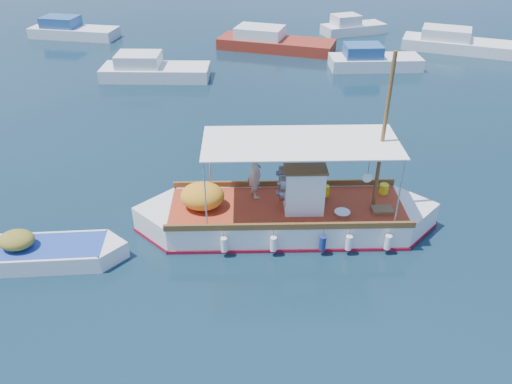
{
  "coord_description": "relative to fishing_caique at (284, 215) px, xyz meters",
  "views": [
    {
      "loc": [
        -0.78,
        -14.63,
        10.65
      ],
      "look_at": [
        -1.59,
        0.0,
        1.56
      ],
      "focal_mm": 35.0,
      "sensor_mm": 36.0,
      "label": 1
    }
  ],
  "objects": [
    {
      "name": "bg_boat_nw",
      "position": [
        -8.5,
        15.92,
        -0.1
      ],
      "size": [
        6.84,
        2.65,
        1.8
      ],
      "rotation": [
        0.0,
        0.0,
        0.04
      ],
      "color": "silver",
      "rests_on": "ground"
    },
    {
      "name": "bg_boat_ne",
      "position": [
        5.78,
        18.75,
        -0.1
      ],
      "size": [
        6.21,
        2.78,
        1.8
      ],
      "rotation": [
        0.0,
        0.0,
        0.1
      ],
      "color": "silver",
      "rests_on": "ground"
    },
    {
      "name": "dinghy",
      "position": [
        -7.97,
        -2.27,
        -0.31
      ],
      "size": [
        5.55,
        2.07,
        1.36
      ],
      "rotation": [
        0.0,
        0.0,
        0.13
      ],
      "color": "white",
      "rests_on": "ground"
    },
    {
      "name": "bg_boat_n",
      "position": [
        -1.02,
        22.9,
        -0.1
      ],
      "size": [
        8.99,
        4.79,
        1.8
      ],
      "rotation": [
        0.0,
        0.0,
        -0.24
      ],
      "color": "maroon",
      "rests_on": "ground"
    },
    {
      "name": "bg_boat_e",
      "position": [
        12.76,
        23.26,
        -0.1
      ],
      "size": [
        8.9,
        5.1,
        1.8
      ],
      "rotation": [
        0.0,
        0.0,
        -0.31
      ],
      "color": "silver",
      "rests_on": "ground"
    },
    {
      "name": "ground",
      "position": [
        0.57,
        -0.07,
        -0.59
      ],
      "size": [
        160.0,
        160.0,
        0.0
      ],
      "primitive_type": "plane",
      "color": "black",
      "rests_on": "ground"
    },
    {
      "name": "fishing_caique",
      "position": [
        0.0,
        0.0,
        0.0
      ],
      "size": [
        10.88,
        3.56,
        6.65
      ],
      "rotation": [
        0.0,
        0.0,
        0.08
      ],
      "color": "white",
      "rests_on": "ground"
    },
    {
      "name": "bg_boat_far_w",
      "position": [
        -17.35,
        25.46,
        -0.1
      ],
      "size": [
        7.24,
        3.22,
        1.8
      ],
      "rotation": [
        0.0,
        0.0,
        -0.14
      ],
      "color": "silver",
      "rests_on": "ground"
    },
    {
      "name": "bg_boat_far_n",
      "position": [
        5.36,
        27.72,
        -0.1
      ],
      "size": [
        5.52,
        3.85,
        1.8
      ],
      "rotation": [
        0.0,
        0.0,
        0.4
      ],
      "color": "silver",
      "rests_on": "ground"
    }
  ]
}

